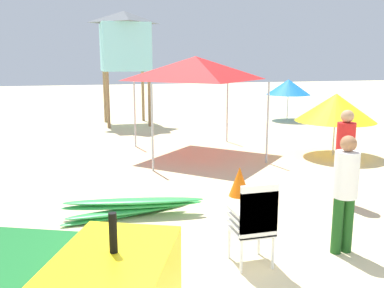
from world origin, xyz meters
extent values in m
cylinder|color=black|center=(-1.21, -0.48, 1.35)|extent=(0.08, 0.08, 0.30)
cube|color=white|center=(0.64, 1.27, 0.44)|extent=(0.48, 0.48, 0.04)
cube|color=white|center=(0.64, 1.05, 0.64)|extent=(0.48, 0.04, 0.40)
cube|color=white|center=(0.64, 1.27, 0.53)|extent=(0.48, 0.48, 0.04)
cube|color=white|center=(0.64, 1.05, 0.73)|extent=(0.48, 0.04, 0.40)
cube|color=white|center=(0.64, 1.27, 0.62)|extent=(0.48, 0.48, 0.04)
cube|color=white|center=(0.64, 1.05, 0.82)|extent=(0.48, 0.04, 0.40)
cube|color=white|center=(0.64, 1.27, 0.71)|extent=(0.48, 0.48, 0.04)
cube|color=white|center=(0.64, 1.05, 0.91)|extent=(0.48, 0.04, 0.40)
cylinder|color=white|center=(0.85, 1.48, 0.21)|extent=(0.04, 0.04, 0.42)
cylinder|color=white|center=(0.43, 1.48, 0.21)|extent=(0.04, 0.04, 0.42)
cylinder|color=white|center=(0.85, 1.06, 0.21)|extent=(0.04, 0.04, 0.42)
cylinder|color=white|center=(0.43, 1.06, 0.21)|extent=(0.04, 0.04, 0.42)
ellipsoid|color=green|center=(-0.65, 3.39, 0.04)|extent=(2.26, 0.80, 0.08)
ellipsoid|color=green|center=(-0.68, 3.26, 0.12)|extent=(2.01, 0.43, 0.08)
ellipsoid|color=green|center=(-0.58, 3.31, 0.20)|extent=(2.33, 0.58, 0.08)
ellipsoid|color=green|center=(-0.57, 3.27, 0.28)|extent=(2.31, 0.67, 0.08)
cylinder|color=red|center=(3.06, 2.96, 0.41)|extent=(0.14, 0.14, 0.82)
cylinder|color=red|center=(3.22, 2.96, 0.41)|extent=(0.14, 0.14, 0.82)
cylinder|color=red|center=(3.14, 2.96, 1.15)|extent=(0.32, 0.32, 0.65)
sphere|color=tan|center=(3.14, 2.96, 1.59)|extent=(0.22, 0.22, 0.22)
cylinder|color=#194C19|center=(1.87, 1.24, 0.39)|extent=(0.14, 0.14, 0.78)
cylinder|color=#194C19|center=(2.03, 1.24, 0.39)|extent=(0.14, 0.14, 0.78)
cylinder|color=white|center=(1.95, 1.24, 1.09)|extent=(0.32, 0.32, 0.62)
sphere|color=#9E6B47|center=(1.95, 1.24, 1.50)|extent=(0.21, 0.21, 0.21)
cylinder|color=#B2B2B7|center=(0.27, 6.13, 1.01)|extent=(0.05, 0.05, 2.02)
cylinder|color=#B2B2B7|center=(3.15, 6.13, 1.01)|extent=(0.05, 0.05, 2.02)
cylinder|color=#B2B2B7|center=(0.27, 9.01, 1.01)|extent=(0.05, 0.05, 2.02)
cylinder|color=#B2B2B7|center=(3.15, 9.01, 1.01)|extent=(0.05, 0.05, 2.02)
pyramid|color=red|center=(1.71, 7.57, 2.32)|extent=(2.88, 2.88, 0.62)
cylinder|color=olive|center=(-0.21, 12.71, 1.05)|extent=(0.12, 0.12, 2.10)
cylinder|color=olive|center=(1.35, 12.71, 1.05)|extent=(0.12, 0.12, 2.10)
cylinder|color=olive|center=(-0.21, 14.27, 1.05)|extent=(0.12, 0.12, 2.10)
cylinder|color=olive|center=(1.35, 14.27, 1.05)|extent=(0.12, 0.12, 2.10)
cube|color=#8FE4EC|center=(0.57, 13.49, 3.00)|extent=(1.80, 1.80, 1.80)
pyramid|color=#4C5156|center=(0.57, 13.49, 4.12)|extent=(1.98, 1.98, 0.45)
cylinder|color=beige|center=(7.28, 12.85, 0.86)|extent=(0.04, 0.04, 1.72)
cone|color=blue|center=(7.28, 12.85, 1.39)|extent=(1.85, 1.85, 0.65)
cylinder|color=beige|center=(5.22, 6.38, 0.84)|extent=(0.04, 0.04, 1.67)
cone|color=yellow|center=(5.22, 6.38, 1.30)|extent=(2.10, 2.10, 0.74)
cone|color=orange|center=(1.52, 3.86, 0.28)|extent=(0.40, 0.40, 0.57)
camera|label=1|loc=(-1.42, -3.38, 2.57)|focal=39.78mm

